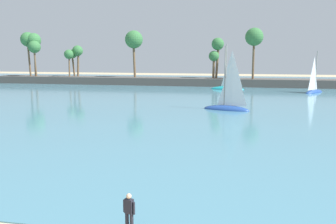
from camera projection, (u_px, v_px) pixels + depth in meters
The scene contains 6 objects.
sea at pixel (205, 92), 66.29m from camera, with size 220.00×108.36×0.06m, color teal.
palm_headland at pixel (189, 73), 80.47m from camera, with size 108.16×6.20×12.96m.
person_at_waterline at pixel (129, 212), 13.54m from camera, with size 0.53×0.29×1.67m.
sailboat_near_shore at pixel (314, 89), 64.73m from camera, with size 4.84×5.65×8.35m.
sailboat_mid_bay at pixel (228, 85), 70.90m from camera, with size 7.00×2.92×9.85m.
sailboat_toward_headland at pixel (227, 104), 44.24m from camera, with size 6.25×3.18×8.69m.
Camera 1 is at (5.67, -5.12, 6.97)m, focal length 36.95 mm.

